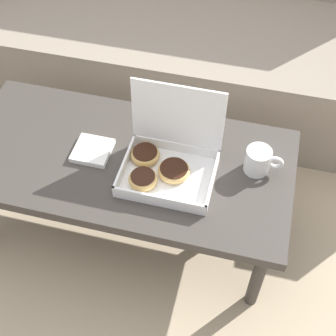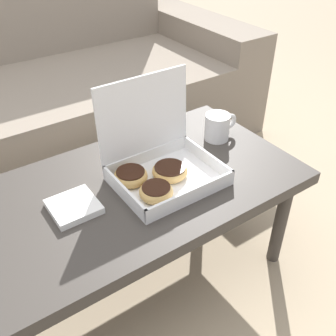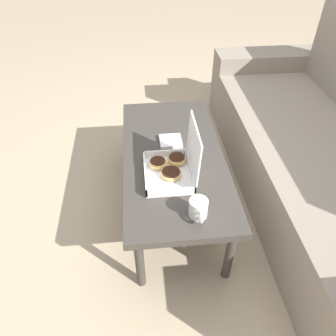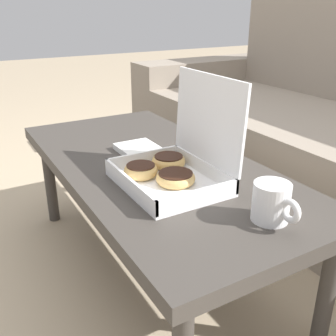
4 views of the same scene
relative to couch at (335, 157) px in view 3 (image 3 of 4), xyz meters
name	(u,v)px [view 3 (image 3 of 4)]	position (x,y,z in m)	size (l,w,h in m)	color
ground_plane	(190,203)	(0.00, -0.86, -0.31)	(12.00, 12.00, 0.00)	tan
couch	(335,157)	(0.00, 0.00, 0.00)	(2.32, 0.88, 0.96)	gray
coffee_table	(173,160)	(0.00, -0.97, 0.05)	(1.16, 0.55, 0.40)	#3D3833
pastry_box	(173,164)	(0.14, -0.99, 0.15)	(0.30, 0.26, 0.29)	white
coffee_mug	(198,209)	(0.45, -0.91, 0.14)	(0.13, 0.08, 0.09)	white
napkin_stack	(171,141)	(-0.11, -0.97, 0.10)	(0.13, 0.13, 0.02)	white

